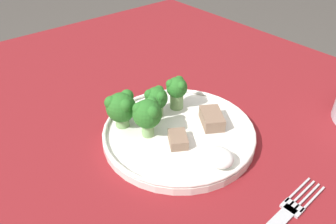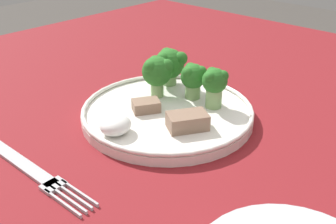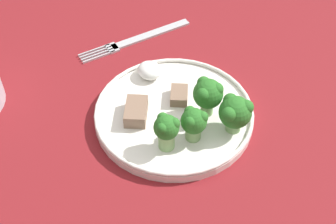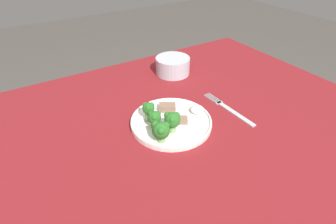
% 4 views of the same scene
% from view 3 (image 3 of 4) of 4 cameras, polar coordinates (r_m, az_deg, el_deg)
% --- Properties ---
extents(table, '(1.19, 0.99, 0.73)m').
position_cam_3_polar(table, '(0.79, 1.91, -2.56)').
color(table, maroon).
rests_on(table, ground_plane).
extents(dinner_plate, '(0.23, 0.23, 0.02)m').
position_cam_3_polar(dinner_plate, '(0.68, 0.73, -0.20)').
color(dinner_plate, white).
rests_on(dinner_plate, table).
extents(fork, '(0.03, 0.21, 0.00)m').
position_cam_3_polar(fork, '(0.82, -3.80, 8.83)').
color(fork, '#B2B2B7').
rests_on(fork, table).
extents(broccoli_floret_near_rim_left, '(0.04, 0.04, 0.05)m').
position_cam_3_polar(broccoli_floret_near_rim_left, '(0.62, 3.17, -1.22)').
color(broccoli_floret_near_rim_left, '#7FA866').
rests_on(broccoli_floret_near_rim_left, dinner_plate).
extents(broccoli_floret_center_left, '(0.04, 0.03, 0.06)m').
position_cam_3_polar(broccoli_floret_center_left, '(0.61, -0.19, -2.11)').
color(broccoli_floret_center_left, '#7FA866').
rests_on(broccoli_floret_center_left, dinner_plate).
extents(broccoli_floret_back_left, '(0.04, 0.04, 0.06)m').
position_cam_3_polar(broccoli_floret_back_left, '(0.65, 4.77, 2.19)').
color(broccoli_floret_back_left, '#7FA866').
rests_on(broccoli_floret_back_left, dinner_plate).
extents(broccoli_floret_front_left, '(0.05, 0.05, 0.06)m').
position_cam_3_polar(broccoli_floret_front_left, '(0.64, 8.21, 0.00)').
color(broccoli_floret_front_left, '#7FA866').
rests_on(broccoli_floret_front_left, dinner_plate).
extents(meat_slice_front_slice, '(0.06, 0.05, 0.02)m').
position_cam_3_polar(meat_slice_front_slice, '(0.67, -3.91, 0.08)').
color(meat_slice_front_slice, '#846651').
rests_on(meat_slice_front_slice, dinner_plate).
extents(meat_slice_middle_slice, '(0.04, 0.04, 0.01)m').
position_cam_3_polar(meat_slice_middle_slice, '(0.69, 1.36, 2.06)').
color(meat_slice_middle_slice, '#846651').
rests_on(meat_slice_middle_slice, dinner_plate).
extents(sauce_dollop, '(0.04, 0.04, 0.02)m').
position_cam_3_polar(sauce_dollop, '(0.73, -2.25, 5.10)').
color(sauce_dollop, white).
rests_on(sauce_dollop, dinner_plate).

